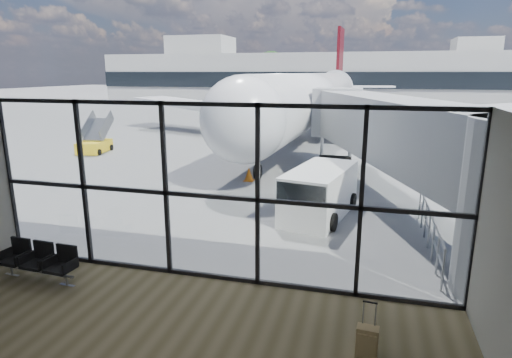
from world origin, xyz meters
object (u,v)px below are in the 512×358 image
at_px(suitcase, 367,342).
at_px(service_van, 319,192).
at_px(airliner, 313,99).
at_px(seating_row, 40,259).
at_px(belt_loader, 220,132).
at_px(mobile_stairs, 95,145).

relative_size(suitcase, service_van, 0.25).
xyz_separation_m(airliner, service_van, (2.90, -19.99, -2.16)).
bearing_deg(service_van, seating_row, -121.82).
xyz_separation_m(belt_loader, mobile_stairs, (-6.06, -7.67, -0.05)).
bearing_deg(mobile_stairs, belt_loader, 42.63).
height_order(seating_row, service_van, service_van).
relative_size(service_van, belt_loader, 1.15).
xyz_separation_m(seating_row, mobile_stairs, (-9.52, 15.90, -0.03)).
distance_m(suitcase, mobile_stairs, 24.50).
distance_m(airliner, service_van, 20.31).
distance_m(seating_row, airliner, 27.04).
bearing_deg(belt_loader, suitcase, -86.48).
height_order(airliner, belt_loader, airliner).
relative_size(seating_row, airliner, 0.06).
bearing_deg(suitcase, seating_row, 177.19).
distance_m(service_van, mobile_stairs, 18.28).
relative_size(suitcase, mobile_stairs, 0.34).
bearing_deg(mobile_stairs, airliner, 30.84).
distance_m(belt_loader, mobile_stairs, 9.78).
bearing_deg(service_van, suitcase, -65.52).
bearing_deg(belt_loader, seating_row, -103.28).
relative_size(seating_row, service_van, 0.50).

